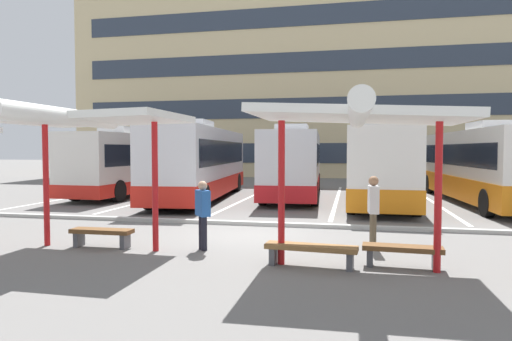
{
  "coord_description": "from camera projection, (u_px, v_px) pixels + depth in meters",
  "views": [
    {
      "loc": [
        2.8,
        -12.02,
        2.38
      ],
      "look_at": [
        -0.52,
        3.65,
        1.63
      ],
      "focal_mm": 31.57,
      "sensor_mm": 36.0,
      "label": 1
    }
  ],
  "objects": [
    {
      "name": "coach_bus_1",
      "position": [
        201.0,
        163.0,
        21.63
      ],
      "size": [
        3.47,
        11.58,
        3.69
      ],
      "color": "silver",
      "rests_on": "ground"
    },
    {
      "name": "ground_plane",
      "position": [
        247.0,
        235.0,
        12.44
      ],
      "size": [
        160.0,
        160.0,
        0.0
      ],
      "primitive_type": "plane",
      "color": "slate"
    },
    {
      "name": "bench_4",
      "position": [
        402.0,
        252.0,
        9.01
      ],
      "size": [
        1.58,
        0.52,
        0.45
      ],
      "color": "brown",
      "rests_on": "ground"
    },
    {
      "name": "waiting_shelter_1",
      "position": [
        92.0,
        122.0,
        10.44
      ],
      "size": [
        3.89,
        4.63,
        3.25
      ],
      "color": "red",
      "rests_on": "ground"
    },
    {
      "name": "coach_bus_3",
      "position": [
        381.0,
        166.0,
        19.64
      ],
      "size": [
        2.87,
        10.51,
        3.55
      ],
      "color": "silver",
      "rests_on": "ground"
    },
    {
      "name": "coach_bus_0",
      "position": [
        136.0,
        163.0,
        23.98
      ],
      "size": [
        2.79,
        10.54,
        3.51
      ],
      "color": "silver",
      "rests_on": "ground"
    },
    {
      "name": "waiting_shelter_2",
      "position": [
        358.0,
        119.0,
        8.62
      ],
      "size": [
        4.05,
        4.7,
        3.21
      ],
      "color": "red",
      "rests_on": "ground"
    },
    {
      "name": "bench_2",
      "position": [
        102.0,
        234.0,
        10.91
      ],
      "size": [
        1.53,
        0.45,
        0.45
      ],
      "color": "brown",
      "rests_on": "ground"
    },
    {
      "name": "lane_stripe_4",
      "position": [
        432.0,
        201.0,
        20.66
      ],
      "size": [
        0.16,
        14.0,
        0.01
      ],
      "primitive_type": "cube",
      "color": "white",
      "rests_on": "ground"
    },
    {
      "name": "terminal_building",
      "position": [
        323.0,
        76.0,
        43.69
      ],
      "size": [
        44.73,
        13.63,
        21.73
      ],
      "color": "#D1BC8C",
      "rests_on": "ground"
    },
    {
      "name": "bench_3",
      "position": [
        311.0,
        250.0,
        9.09
      ],
      "size": [
        1.89,
        0.59,
        0.45
      ],
      "color": "brown",
      "rests_on": "ground"
    },
    {
      "name": "platform_kerb",
      "position": [
        259.0,
        224.0,
        14.04
      ],
      "size": [
        44.0,
        0.24,
        0.12
      ],
      "primitive_type": "cube",
      "color": "#ADADA8",
      "rests_on": "ground"
    },
    {
      "name": "lane_stripe_3",
      "position": [
        337.0,
        199.0,
        21.55
      ],
      "size": [
        0.16,
        14.0,
        0.01
      ],
      "primitive_type": "cube",
      "color": "white",
      "rests_on": "ground"
    },
    {
      "name": "lane_stripe_0",
      "position": [
        95.0,
        194.0,
        24.22
      ],
      "size": [
        0.16,
        14.0,
        0.01
      ],
      "primitive_type": "cube",
      "color": "white",
      "rests_on": "ground"
    },
    {
      "name": "lane_stripe_2",
      "position": [
        250.0,
        197.0,
        22.44
      ],
      "size": [
        0.16,
        14.0,
        0.01
      ],
      "primitive_type": "cube",
      "color": "white",
      "rests_on": "ground"
    },
    {
      "name": "waiting_passenger_0",
      "position": [
        373.0,
        206.0,
        10.71
      ],
      "size": [
        0.25,
        0.52,
        1.75
      ],
      "color": "brown",
      "rests_on": "ground"
    },
    {
      "name": "lane_stripe_1",
      "position": [
        169.0,
        195.0,
        23.33
      ],
      "size": [
        0.16,
        14.0,
        0.01
      ],
      "primitive_type": "cube",
      "color": "white",
      "rests_on": "ground"
    },
    {
      "name": "coach_bus_4",
      "position": [
        479.0,
        167.0,
        19.93
      ],
      "size": [
        3.18,
        12.18,
        3.52
      ],
      "color": "silver",
      "rests_on": "ground"
    },
    {
      "name": "waiting_passenger_1",
      "position": [
        203.0,
        210.0,
        10.61
      ],
      "size": [
        0.47,
        0.5,
        1.64
      ],
      "color": "black",
      "rests_on": "ground"
    },
    {
      "name": "coach_bus_2",
      "position": [
        294.0,
        164.0,
        22.42
      ],
      "size": [
        3.04,
        10.27,
        3.53
      ],
      "color": "silver",
      "rests_on": "ground"
    }
  ]
}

